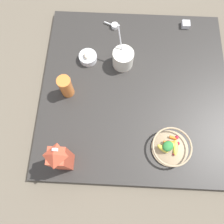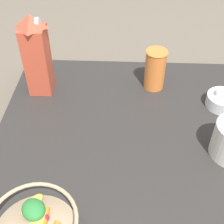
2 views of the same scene
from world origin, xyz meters
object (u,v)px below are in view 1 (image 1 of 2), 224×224
at_px(garlic_bowl, 88,57).
at_px(spice_jar, 186,25).
at_px(yogurt_tub, 123,58).
at_px(fruit_bowl, 171,147).
at_px(milk_carton, 61,159).
at_px(drinking_cup, 66,86).

bearing_deg(garlic_bowl, spice_jar, -155.21).
bearing_deg(yogurt_tub, spice_jar, -143.05).
height_order(spice_jar, garlic_bowl, garlic_bowl).
distance_m(fruit_bowl, milk_carton, 0.56).
xyz_separation_m(fruit_bowl, milk_carton, (0.54, 0.10, 0.11)).
height_order(fruit_bowl, drinking_cup, drinking_cup).
bearing_deg(yogurt_tub, garlic_bowl, -4.86).
bearing_deg(drinking_cup, garlic_bowl, -113.50).
height_order(milk_carton, yogurt_tub, milk_carton).
xyz_separation_m(milk_carton, spice_jar, (-0.67, -0.91, -0.13)).
relative_size(yogurt_tub, garlic_bowl, 2.25).
height_order(milk_carton, drinking_cup, milk_carton).
relative_size(fruit_bowl, spice_jar, 4.19).
height_order(fruit_bowl, garlic_bowl, fruit_bowl).
bearing_deg(milk_carton, drinking_cup, -84.85).
bearing_deg(milk_carton, yogurt_tub, -114.32).
xyz_separation_m(fruit_bowl, drinking_cup, (0.58, -0.30, 0.04)).
distance_m(milk_carton, yogurt_tub, 0.67).
distance_m(spice_jar, garlic_bowl, 0.68).
relative_size(milk_carton, drinking_cup, 1.94).
relative_size(yogurt_tub, spice_jar, 4.89).
relative_size(milk_carton, spice_jar, 5.81).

